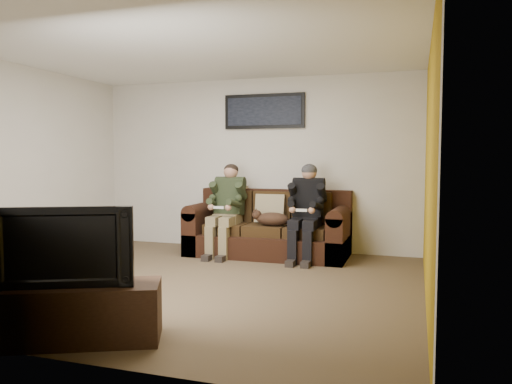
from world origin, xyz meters
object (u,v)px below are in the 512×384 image
(sofa, at_px, (269,230))
(person_right, at_px, (307,206))
(person_left, at_px, (227,204))
(framed_poster, at_px, (264,111))
(television, at_px, (64,245))
(cat, at_px, (271,219))
(tv_stand, at_px, (66,314))

(sofa, bearing_deg, person_right, -17.98)
(person_left, bearing_deg, framed_poster, 56.20)
(person_left, distance_m, person_right, 1.17)
(television, bearing_deg, person_right, 48.61)
(sofa, distance_m, television, 3.83)
(person_right, bearing_deg, framed_poster, 143.79)
(person_right, bearing_deg, person_left, -179.98)
(cat, bearing_deg, framed_poster, 115.16)
(framed_poster, height_order, television, framed_poster)
(person_left, height_order, tv_stand, person_left)
(framed_poster, bearing_deg, person_left, -123.80)
(person_right, relative_size, framed_poster, 1.05)
(television, bearing_deg, cat, 55.83)
(person_right, height_order, television, person_right)
(cat, distance_m, tv_stand, 3.60)
(sofa, distance_m, person_left, 0.73)
(sofa, distance_m, person_right, 0.73)
(tv_stand, bearing_deg, person_left, 66.78)
(sofa, height_order, television, television)
(tv_stand, bearing_deg, person_right, 48.61)
(person_left, bearing_deg, cat, -4.78)
(cat, height_order, television, television)
(person_left, height_order, television, person_left)
(person_left, xyz_separation_m, tv_stand, (0.08, -3.59, -0.52))
(person_left, height_order, cat, person_left)
(person_right, bearing_deg, tv_stand, -106.82)
(framed_poster, height_order, tv_stand, framed_poster)
(person_left, height_order, person_right, person_right)
(person_left, distance_m, tv_stand, 3.63)
(person_right, xyz_separation_m, tv_stand, (-1.09, -3.59, -0.52))
(tv_stand, bearing_deg, framed_poster, 61.30)
(person_right, xyz_separation_m, framed_poster, (-0.79, 0.57, 1.36))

